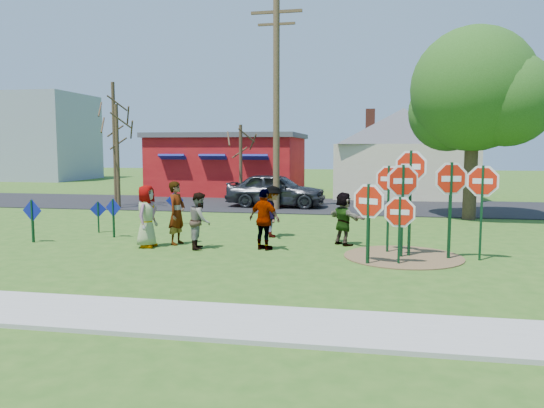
{
  "coord_description": "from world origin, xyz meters",
  "views": [
    {
      "loc": [
        3.59,
        -15.59,
        2.95
      ],
      "look_at": [
        0.51,
        0.94,
        1.18
      ],
      "focal_mm": 35.0,
      "sensor_mm": 36.0,
      "label": 1
    }
  ],
  "objects": [
    {
      "name": "ground",
      "position": [
        0.0,
        0.0,
        0.0
      ],
      "size": [
        120.0,
        120.0,
        0.0
      ],
      "primitive_type": "plane",
      "color": "#2A5418",
      "rests_on": "ground"
    },
    {
      "name": "sidewalk",
      "position": [
        0.0,
        -7.2,
        0.04
      ],
      "size": [
        22.0,
        1.8,
        0.08
      ],
      "primitive_type": "cube",
      "color": "#9E9E99",
      "rests_on": "ground"
    },
    {
      "name": "road",
      "position": [
        0.0,
        11.5,
        0.02
      ],
      "size": [
        120.0,
        7.5,
        0.04
      ],
      "primitive_type": "cube",
      "color": "black",
      "rests_on": "ground"
    },
    {
      "name": "dirt_patch",
      "position": [
        4.5,
        -1.0,
        0.01
      ],
      "size": [
        3.2,
        3.2,
        0.03
      ],
      "primitive_type": "cylinder",
      "color": "brown",
      "rests_on": "ground"
    },
    {
      "name": "red_building",
      "position": [
        -5.5,
        17.99,
        1.97
      ],
      "size": [
        9.4,
        7.69,
        3.9
      ],
      "color": "maroon",
      "rests_on": "ground"
    },
    {
      "name": "cream_house",
      "position": [
        5.5,
        18.0,
        2.92
      ],
      "size": [
        9.4,
        9.4,
        6.5
      ],
      "color": "beige",
      "rests_on": "ground"
    },
    {
      "name": "distant_building",
      "position": [
        -28.0,
        30.0,
        4.0
      ],
      "size": [
        10.0,
        8.0,
        8.0
      ],
      "primitive_type": "cube",
      "color": "#8C939E",
      "rests_on": "ground"
    },
    {
      "name": "stop_sign_a",
      "position": [
        3.55,
        -2.08,
        1.48
      ],
      "size": [
        1.06,
        0.58,
        2.22
      ],
      "rotation": [
        0.0,
        0.0,
        -0.49
      ],
      "color": "#0E361C",
      "rests_on": "ground"
    },
    {
      "name": "stop_sign_b",
      "position": [
        4.09,
        -0.43,
        1.88
      ],
      "size": [
        0.98,
        0.3,
        2.61
      ],
      "rotation": [
        0.0,
        0.0,
        -0.29
      ],
      "color": "#0E361C",
      "rests_on": "ground"
    },
    {
      "name": "stop_sign_c",
      "position": [
        4.65,
        -0.87,
        2.14
      ],
      "size": [
        1.13,
        0.42,
        3.06
      ],
      "rotation": [
        0.0,
        0.0,
        -0.34
      ],
      "color": "#0E361C",
      "rests_on": "ground"
    },
    {
      "name": "stop_sign_d",
      "position": [
        5.67,
        -1.03,
        1.95
      ],
      "size": [
        1.17,
        0.29,
        2.75
      ],
      "rotation": [
        0.0,
        0.0,
        0.22
      ],
      "color": "#0E361C",
      "rests_on": "ground"
    },
    {
      "name": "stop_sign_e",
      "position": [
        4.33,
        -1.95,
        1.23
      ],
      "size": [
        1.07,
        0.14,
        1.88
      ],
      "rotation": [
        0.0,
        0.0,
        -0.12
      ],
      "color": "#0E361C",
      "rests_on": "ground"
    },
    {
      "name": "stop_sign_f",
      "position": [
        6.47,
        -1.03,
        1.9
      ],
      "size": [
        1.09,
        0.29,
        2.66
      ],
      "rotation": [
        0.0,
        0.0,
        -0.24
      ],
      "color": "#0E361C",
      "rests_on": "ground"
    },
    {
      "name": "stop_sign_g",
      "position": [
        4.44,
        -1.05,
        1.85
      ],
      "size": [
        1.16,
        0.29,
        2.67
      ],
      "rotation": [
        0.0,
        0.0,
        0.23
      ],
      "color": "#0E361C",
      "rests_on": "ground"
    },
    {
      "name": "blue_diamond_a",
      "position": [
        -6.83,
        -0.78,
        0.84
      ],
      "size": [
        0.7,
        0.1,
        1.36
      ],
      "rotation": [
        0.0,
        0.0,
        -0.12
      ],
      "color": "#0E361C",
      "rests_on": "ground"
    },
    {
      "name": "blue_diamond_b",
      "position": [
        -4.78,
        0.57,
        0.81
      ],
      "size": [
        0.6,
        0.17,
        1.3
      ],
      "rotation": [
        0.0,
        0.0,
        -0.25
      ],
      "color": "#0E361C",
      "rests_on": "ground"
    },
    {
      "name": "blue_diamond_c",
      "position": [
        -5.77,
        1.38,
        0.69
      ],
      "size": [
        0.56,
        0.14,
        1.11
      ],
      "rotation": [
        0.0,
        0.0,
        0.22
      ],
      "color": "#0E361C",
      "rests_on": "ground"
    },
    {
      "name": "blue_diamond_d",
      "position": [
        -3.86,
        3.79,
        0.79
      ],
      "size": [
        0.63,
        0.28,
        1.28
      ],
      "rotation": [
        0.0,
        0.0,
        0.4
      ],
      "color": "#0E361C",
      "rests_on": "ground"
    },
    {
      "name": "person_a",
      "position": [
        -2.96,
        -0.88,
        0.93
      ],
      "size": [
        0.62,
        0.93,
        1.87
      ],
      "primitive_type": "imported",
      "rotation": [
        0.0,
        0.0,
        1.55
      ],
      "color": "#3A3A80",
      "rests_on": "ground"
    },
    {
      "name": "person_b",
      "position": [
        -2.25,
        -0.27,
        0.97
      ],
      "size": [
        0.57,
        0.77,
        1.95
      ],
      "primitive_type": "imported",
      "rotation": [
        0.0,
        0.0,
        1.41
      ],
      "color": "#246752",
      "rests_on": "ground"
    },
    {
      "name": "person_c",
      "position": [
        -1.33,
        -0.81,
        0.83
      ],
      "size": [
        0.79,
        0.93,
        1.67
      ],
      "primitive_type": "imported",
      "rotation": [
        0.0,
        0.0,
        1.79
      ],
      "color": "brown",
      "rests_on": "ground"
    },
    {
      "name": "person_d",
      "position": [
        0.41,
        1.61,
        0.86
      ],
      "size": [
        0.81,
        1.19,
        1.71
      ],
      "primitive_type": "imported",
      "rotation": [
        0.0,
        0.0,
        1.73
      ],
      "color": "#37373C",
      "rests_on": "ground"
    },
    {
      "name": "person_e",
      "position": [
        0.58,
        -0.67,
        0.9
      ],
      "size": [
        1.13,
        0.84,
        1.79
      ],
      "primitive_type": "imported",
      "rotation": [
        0.0,
        0.0,
        2.7
      ],
      "color": "#46274E",
      "rests_on": "ground"
    },
    {
      "name": "person_f",
      "position": [
        2.8,
        0.55,
        0.82
      ],
      "size": [
        1.38,
        1.44,
        1.63
      ],
      "primitive_type": "imported",
      "rotation": [
        0.0,
        0.0,
        2.31
      ],
      "color": "#235B3A",
      "rests_on": "ground"
    },
    {
      "name": "suv",
      "position": [
        -1.06,
        10.42,
        0.88
      ],
      "size": [
        5.03,
        2.19,
        1.69
      ],
      "primitive_type": "imported",
      "rotation": [
        0.0,
        0.0,
        1.53
      ],
      "color": "#2D2D32",
      "rests_on": "road"
    },
    {
      "name": "utility_pole",
      "position": [
        -0.85,
        9.35,
        5.21
      ],
      "size": [
        2.43,
        0.31,
        9.91
      ],
      "rotation": [
        0.0,
        0.0,
        -0.03
      ],
      "color": "#4C3823",
      "rests_on": "ground"
    },
    {
      "name": "leafy_tree",
      "position": [
        7.78,
        7.47,
        5.07
      ],
      "size": [
        5.55,
        5.06,
        7.88
      ],
      "color": "#382819",
      "rests_on": "ground"
    },
    {
      "name": "bare_tree_west",
      "position": [
        -9.19,
        9.42,
        4.04
      ],
      "size": [
        1.8,
        1.8,
        6.25
      ],
      "color": "#382819",
      "rests_on": "ground"
    },
    {
      "name": "bare_tree_east",
      "position": [
        -3.34,
        12.31,
        2.73
      ],
      "size": [
        1.8,
        1.8,
        4.21
      ],
      "color": "#382819",
      "rests_on": "ground"
    },
    {
      "name": "bare_tree_mid",
      "position": [
        -8.57,
        8.5,
        3.28
      ],
      "size": [
        1.8,
        1.8,
        5.07
      ],
      "color": "#382819",
      "rests_on": "ground"
    }
  ]
}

